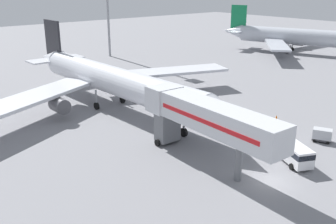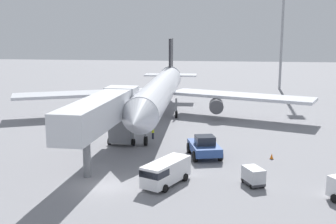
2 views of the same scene
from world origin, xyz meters
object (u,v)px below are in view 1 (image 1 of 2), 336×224
airplane_at_gate (111,80)px  service_van_rear_left (293,152)px  ground_crew_worker_foreground (169,122)px  airplane_background (293,37)px  safety_cone_alpha (276,117)px  jet_bridge (202,116)px  baggage_cart_far_right (322,135)px  pushback_tug (244,123)px

airplane_at_gate → service_van_rear_left: (4.64, -27.99, -2.99)m
ground_crew_worker_foreground → airplane_background: airplane_background is taller
airplane_at_gate → safety_cone_alpha: (14.49, -19.04, -3.90)m
airplane_at_gate → airplane_background: 61.75m
jet_bridge → airplane_background: airplane_background is taller
jet_bridge → baggage_cart_far_right: bearing=-20.4°
pushback_tug → service_van_rear_left: 9.31m
jet_bridge → service_van_rear_left: 10.24m
jet_bridge → baggage_cart_far_right: (14.58, -5.43, -4.11)m
pushback_tug → baggage_cart_far_right: 9.13m
service_van_rear_left → safety_cone_alpha: size_ratio=9.32×
airplane_at_gate → safety_cone_alpha: 24.24m
airplane_background → jet_bridge: bearing=-154.0°
ground_crew_worker_foreground → jet_bridge: bearing=-110.1°
airplane_at_gate → baggage_cart_far_right: airplane_at_gate is taller
airplane_at_gate → ground_crew_worker_foreground: airplane_at_gate is taller
airplane_at_gate → jet_bridge: bearing=-96.4°
service_van_rear_left → baggage_cart_far_right: bearing=7.2°
ground_crew_worker_foreground → safety_cone_alpha: 15.10m
pushback_tug → safety_cone_alpha: bearing=0.9°
airplane_at_gate → safety_cone_alpha: airplane_at_gate is taller
safety_cone_alpha → airplane_background: size_ratio=0.02×
airplane_at_gate → safety_cone_alpha: size_ratio=77.62×
baggage_cart_far_right → safety_cone_alpha: size_ratio=4.08×
airplane_background → ground_crew_worker_foreground: bearing=-160.1°
baggage_cart_far_right → airplane_background: airplane_background is taller
pushback_tug → airplane_background: 60.69m
ground_crew_worker_foreground → service_van_rear_left: bearing=-76.6°
service_van_rear_left → jet_bridge: bearing=138.0°
ground_crew_worker_foreground → airplane_background: bearing=19.9°
service_van_rear_left → airplane_background: 67.71m
service_van_rear_left → baggage_cart_far_right: service_van_rear_left is taller
baggage_cart_far_right → jet_bridge: bearing=159.6°
pushback_tug → jet_bridge: bearing=-166.1°
safety_cone_alpha → pushback_tug: bearing=-179.1°
ground_crew_worker_foreground → airplane_background: 64.03m
jet_bridge → safety_cone_alpha: size_ratio=29.91×
baggage_cart_far_right → airplane_background: 61.05m
pushback_tug → safety_cone_alpha: (6.94, 0.10, -0.80)m
service_van_rear_left → ground_crew_worker_foreground: (-3.71, 15.55, -0.34)m
jet_bridge → safety_cone_alpha: (16.93, 2.57, -4.68)m
airplane_at_gate → airplane_background: size_ratio=1.21×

